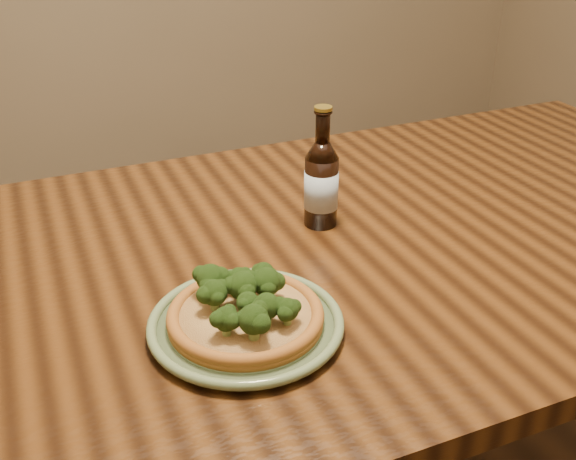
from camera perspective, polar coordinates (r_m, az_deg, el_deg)
name	(u,v)px	position (r m, az deg, el deg)	size (l,w,h in m)	color
table	(376,276)	(1.21, 7.50, -3.86)	(1.60, 0.90, 0.75)	#44250E
plate	(246,324)	(0.91, -3.59, -7.94)	(0.26, 0.26, 0.02)	#657953
pizza	(245,311)	(0.90, -3.62, -6.83)	(0.21, 0.21, 0.07)	#9C5D23
beer_bottle	(321,183)	(1.14, 2.84, 4.04)	(0.06, 0.06, 0.21)	black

